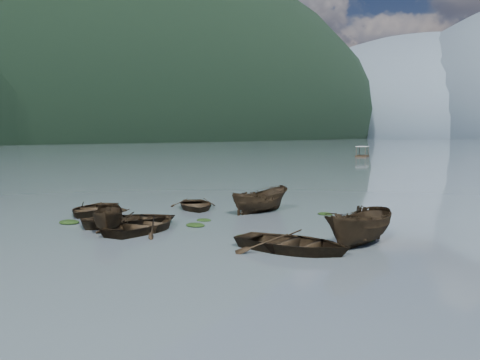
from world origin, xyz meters
The scene contains 19 objects.
ground_plane centered at (0.00, 0.00, 0.00)m, with size 2400.00×2400.00×0.00m, color slate.
haze_mtn_a centered at (-260.00, 900.00, 0.00)m, with size 520.00×520.00×280.00m, color #475666.
rowboat_0 centered at (-6.64, 5.64, 0.00)m, with size 3.35×4.69×0.97m, color black.
rowboat_1 centered at (-1.49, 4.03, 0.00)m, with size 3.61×5.05×1.05m, color black.
rowboat_2 centered at (-1.25, 2.40, 0.00)m, with size 1.45×3.86×1.49m, color black.
rowboat_3 centered at (0.29, 3.34, 0.00)m, with size 3.51×4.92×1.02m, color black.
rowboat_4 centered at (8.77, 3.77, 0.00)m, with size 3.64×5.10×1.06m, color black.
rowboat_5 centered at (10.62, 6.41, 0.00)m, with size 1.85×4.93×1.90m, color black.
rowboat_6 centered at (-2.94, 11.05, 0.00)m, with size 3.19×4.46×0.92m, color black.
rowboat_8 centered at (1.38, 12.28, 0.00)m, with size 1.74×4.62×1.78m, color black.
weed_clump_0 centered at (-4.77, 2.55, 0.00)m, with size 1.22×0.99×0.27m, color black.
weed_clump_1 centered at (1.45, 5.98, 0.00)m, with size 1.10×0.88×0.24m, color black.
weed_clump_2 centered at (5.74, 4.72, 0.00)m, with size 1.26×1.00×0.27m, color black.
weed_clump_3 centered at (8.32, 10.04, 0.00)m, with size 0.78×0.66×0.17m, color black.
weed_clump_4 centered at (10.20, 7.60, 0.00)m, with size 1.13×0.90×0.23m, color black.
weed_clump_5 centered at (-6.80, 7.56, 0.00)m, with size 1.15×0.93×0.24m, color black.
weed_clump_6 centered at (0.62, 7.67, 0.00)m, with size 0.88×0.74×0.18m, color black.
weed_clump_7 centered at (5.11, 13.85, 0.00)m, with size 0.94×0.75×0.20m, color black.
pontoon_left centered at (-28.12, 96.49, 0.00)m, with size 2.42×5.82×2.23m, color black, non-canonical shape.
Camera 1 is at (20.03, -15.37, 4.88)m, focal length 40.00 mm.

